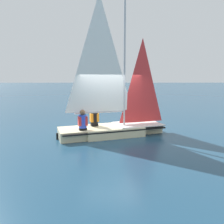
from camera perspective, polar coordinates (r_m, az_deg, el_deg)
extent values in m
plane|color=navy|center=(9.22, 0.00, -5.98)|extent=(260.00, 260.00, 0.00)
cube|color=beige|center=(9.18, 0.00, -4.86)|extent=(2.71, 2.12, 0.37)
cube|color=beige|center=(9.84, 9.35, -4.05)|extent=(1.19, 1.07, 0.37)
cube|color=beige|center=(8.79, -10.50, -5.61)|extent=(1.32, 1.49, 0.37)
cube|color=black|center=(9.15, 0.00, -4.13)|extent=(4.49, 2.69, 0.05)
cube|color=silver|center=(9.57, 6.75, -3.09)|extent=(2.26, 1.88, 0.04)
cylinder|color=#B7B7BC|center=(9.14, 3.29, 13.02)|extent=(0.08, 0.08, 5.31)
cylinder|color=#B7B7BC|center=(8.87, -3.12, 0.01)|extent=(2.02, 0.70, 0.07)
pyramid|color=white|center=(8.82, -3.24, 14.93)|extent=(1.92, 0.65, 4.54)
pyramid|color=red|center=(9.45, 7.85, 8.05)|extent=(1.41, 0.48, 3.54)
cube|color=black|center=(8.75, -14.11, -6.18)|extent=(0.09, 0.05, 0.26)
cube|color=black|center=(9.25, -4.60, -4.50)|extent=(0.34, 0.31, 0.45)
cylinder|color=black|center=(9.15, -4.63, -1.60)|extent=(0.38, 0.38, 0.50)
cube|color=orange|center=(9.15, -4.64, -1.44)|extent=(0.40, 0.35, 0.35)
sphere|color=tan|center=(9.10, -4.66, 0.57)|extent=(0.22, 0.22, 0.22)
cube|color=black|center=(8.58, -7.59, -5.59)|extent=(0.34, 0.31, 0.45)
cylinder|color=blue|center=(8.48, -7.66, -2.47)|extent=(0.38, 0.38, 0.50)
cube|color=red|center=(8.47, -7.66, -2.31)|extent=(0.40, 0.35, 0.35)
sphere|color=brown|center=(8.42, -7.70, -0.14)|extent=(0.22, 0.22, 0.22)
sphere|color=green|center=(19.88, -6.69, 2.40)|extent=(0.54, 0.54, 0.54)
cylinder|color=black|center=(19.83, -6.72, 4.03)|extent=(0.06, 0.06, 0.76)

